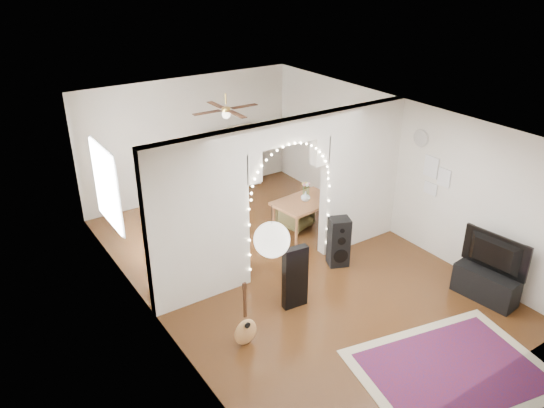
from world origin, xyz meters
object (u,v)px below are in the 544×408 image
media_console (486,285)px  dining_table (305,204)px  dining_chair_left (229,261)px  dining_chair_right (296,215)px  floor_speaker (339,242)px  bookcase (231,160)px  acoustic_guitar (245,322)px

media_console → dining_table: 3.51m
dining_chair_left → dining_chair_right: size_ratio=0.84×
dining_chair_left → dining_chair_right: dining_chair_right is taller
floor_speaker → bookcase: 3.98m
bookcase → dining_table: 2.79m
floor_speaker → media_console: (1.30, -2.11, -0.20)m
floor_speaker → acoustic_guitar: bearing=-137.1°
dining_table → dining_chair_right: dining_table is taller
dining_chair_left → dining_chair_right: (1.96, 0.73, 0.04)m
floor_speaker → dining_chair_left: (-1.75, 0.84, -0.22)m
media_console → bookcase: size_ratio=0.69×
acoustic_guitar → floor_speaker: 2.66m
dining_table → dining_chair_right: bearing=74.1°
dining_table → dining_chair_right: size_ratio=2.15×
dining_chair_left → floor_speaker: bearing=-12.5°
media_console → dining_chair_left: media_console is taller
floor_speaker → dining_chair_right: 1.60m
dining_chair_right → media_console: bearing=-90.9°
media_console → bookcase: bookcase is taller
media_console → dining_chair_right: dining_chair_right is taller
floor_speaker → dining_table: (0.14, 1.18, 0.23)m
acoustic_guitar → dining_chair_left: (0.74, 1.77, -0.16)m
floor_speaker → media_console: bearing=-36.0°
bookcase → dining_chair_left: bearing=-143.8°
dining_chair_left → acoustic_guitar: bearing=-99.5°
dining_table → bookcase: bearing=84.5°
acoustic_guitar → bookcase: (2.59, 4.90, 0.34)m
media_console → dining_table: dining_table is taller
acoustic_guitar → dining_table: acoustic_guitar is taller
floor_speaker → dining_table: size_ratio=0.71×
floor_speaker → bookcase: (0.10, 3.97, 0.27)m
acoustic_guitar → dining_chair_left: bearing=60.0°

